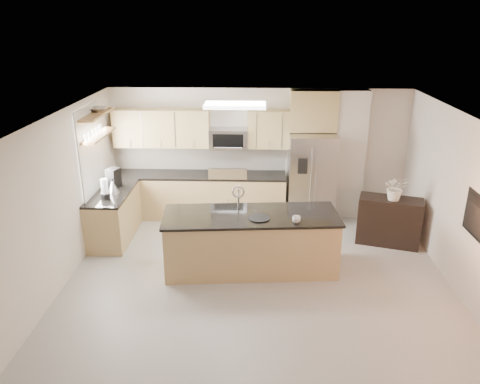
{
  "coord_description": "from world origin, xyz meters",
  "views": [
    {
      "loc": [
        -0.04,
        -6.02,
        3.94
      ],
      "look_at": [
        -0.31,
        1.3,
        1.16
      ],
      "focal_mm": 35.0,
      "sensor_mm": 36.0,
      "label": 1
    }
  ],
  "objects_px": {
    "range": "(229,195)",
    "kettle": "(113,187)",
    "island": "(251,242)",
    "television": "(476,221)",
    "credenza": "(389,221)",
    "coffee_maker": "(114,178)",
    "blender": "(105,190)",
    "platter": "(259,218)",
    "refrigerator": "(311,178)",
    "cup": "(296,219)",
    "microwave": "(229,139)",
    "flower_vase": "(397,182)",
    "bowl": "(98,109)"
  },
  "relations": [
    {
      "from": "island",
      "to": "bowl",
      "type": "distance_m",
      "value": 3.58
    },
    {
      "from": "range",
      "to": "coffee_maker",
      "type": "bearing_deg",
      "value": -158.71
    },
    {
      "from": "range",
      "to": "refrigerator",
      "type": "relative_size",
      "value": 0.64
    },
    {
      "from": "credenza",
      "to": "blender",
      "type": "xyz_separation_m",
      "value": [
        -5.05,
        -0.3,
        0.64
      ]
    },
    {
      "from": "refrigerator",
      "to": "credenza",
      "type": "distance_m",
      "value": 1.76
    },
    {
      "from": "range",
      "to": "bowl",
      "type": "distance_m",
      "value": 3.06
    },
    {
      "from": "microwave",
      "to": "blender",
      "type": "distance_m",
      "value": 2.64
    },
    {
      "from": "credenza",
      "to": "bowl",
      "type": "bearing_deg",
      "value": -167.42
    },
    {
      "from": "island",
      "to": "cup",
      "type": "distance_m",
      "value": 0.92
    },
    {
      "from": "credenza",
      "to": "flower_vase",
      "type": "bearing_deg",
      "value": -46.41
    },
    {
      "from": "island",
      "to": "blender",
      "type": "relative_size",
      "value": 7.7
    },
    {
      "from": "platter",
      "to": "bowl",
      "type": "height_order",
      "value": "bowl"
    },
    {
      "from": "cup",
      "to": "kettle",
      "type": "relative_size",
      "value": 0.48
    },
    {
      "from": "range",
      "to": "platter",
      "type": "distance_m",
      "value": 2.4
    },
    {
      "from": "kettle",
      "to": "flower_vase",
      "type": "height_order",
      "value": "flower_vase"
    },
    {
      "from": "credenza",
      "to": "television",
      "type": "bearing_deg",
      "value": -59.06
    },
    {
      "from": "refrigerator",
      "to": "flower_vase",
      "type": "height_order",
      "value": "refrigerator"
    },
    {
      "from": "microwave",
      "to": "credenza",
      "type": "relative_size",
      "value": 0.69
    },
    {
      "from": "cup",
      "to": "bowl",
      "type": "distance_m",
      "value": 4.02
    },
    {
      "from": "cup",
      "to": "television",
      "type": "relative_size",
      "value": 0.12
    },
    {
      "from": "cup",
      "to": "island",
      "type": "bearing_deg",
      "value": 158.13
    },
    {
      "from": "range",
      "to": "bowl",
      "type": "bearing_deg",
      "value": -160.45
    },
    {
      "from": "cup",
      "to": "coffee_maker",
      "type": "height_order",
      "value": "coffee_maker"
    },
    {
      "from": "range",
      "to": "island",
      "type": "bearing_deg",
      "value": -77.11
    },
    {
      "from": "refrigerator",
      "to": "range",
      "type": "bearing_deg",
      "value": 178.4
    },
    {
      "from": "range",
      "to": "kettle",
      "type": "distance_m",
      "value": 2.38
    },
    {
      "from": "range",
      "to": "coffee_maker",
      "type": "distance_m",
      "value": 2.33
    },
    {
      "from": "island",
      "to": "platter",
      "type": "relative_size",
      "value": 8.39
    },
    {
      "from": "range",
      "to": "kettle",
      "type": "bearing_deg",
      "value": -151.02
    },
    {
      "from": "platter",
      "to": "bowl",
      "type": "bearing_deg",
      "value": 152.83
    },
    {
      "from": "range",
      "to": "television",
      "type": "distance_m",
      "value": 4.78
    },
    {
      "from": "range",
      "to": "credenza",
      "type": "height_order",
      "value": "range"
    },
    {
      "from": "blender",
      "to": "coffee_maker",
      "type": "bearing_deg",
      "value": 91.92
    },
    {
      "from": "television",
      "to": "credenza",
      "type": "bearing_deg",
      "value": 14.89
    },
    {
      "from": "cup",
      "to": "flower_vase",
      "type": "distance_m",
      "value": 2.21
    },
    {
      "from": "kettle",
      "to": "platter",
      "type": "bearing_deg",
      "value": -23.51
    },
    {
      "from": "microwave",
      "to": "island",
      "type": "relative_size",
      "value": 0.27
    },
    {
      "from": "television",
      "to": "island",
      "type": "bearing_deg",
      "value": 71.64
    },
    {
      "from": "television",
      "to": "kettle",
      "type": "bearing_deg",
      "value": 70.14
    },
    {
      "from": "refrigerator",
      "to": "platter",
      "type": "distance_m",
      "value": 2.46
    },
    {
      "from": "credenza",
      "to": "blender",
      "type": "relative_size",
      "value": 2.95
    },
    {
      "from": "blender",
      "to": "kettle",
      "type": "relative_size",
      "value": 1.37
    },
    {
      "from": "kettle",
      "to": "television",
      "type": "xyz_separation_m",
      "value": [
        5.54,
        -2.0,
        0.31
      ]
    },
    {
      "from": "island",
      "to": "coffee_maker",
      "type": "relative_size",
      "value": 7.96
    },
    {
      "from": "range",
      "to": "refrigerator",
      "type": "distance_m",
      "value": 1.71
    },
    {
      "from": "kettle",
      "to": "coffee_maker",
      "type": "bearing_deg",
      "value": 102.92
    },
    {
      "from": "kettle",
      "to": "cup",
      "type": "bearing_deg",
      "value": -21.68
    },
    {
      "from": "platter",
      "to": "flower_vase",
      "type": "relative_size",
      "value": 0.5
    },
    {
      "from": "coffee_maker",
      "to": "bowl",
      "type": "distance_m",
      "value": 1.3
    },
    {
      "from": "range",
      "to": "refrigerator",
      "type": "bearing_deg",
      "value": -1.6
    }
  ]
}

